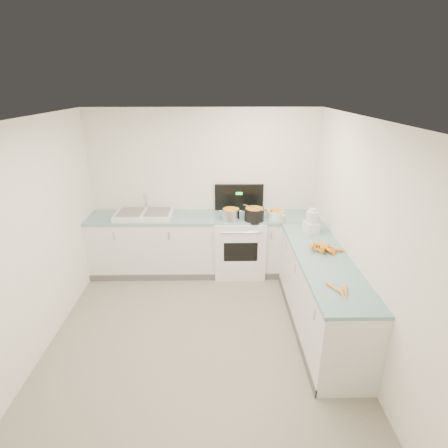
{
  "coord_description": "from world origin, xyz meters",
  "views": [
    {
      "loc": [
        0.23,
        -3.27,
        2.81
      ],
      "look_at": [
        0.3,
        1.1,
        1.05
      ],
      "focal_mm": 28.0,
      "sensor_mm": 36.0,
      "label": 1
    }
  ],
  "objects_px": {
    "spice_jar": "(284,219)",
    "sink": "(144,214)",
    "stove": "(239,244)",
    "steel_pot": "(231,215)",
    "extract_bottle": "(271,216)",
    "mixing_bowl": "(275,214)",
    "food_processor": "(311,222)",
    "black_pot": "(254,215)"
  },
  "relations": [
    {
      "from": "black_pot",
      "to": "spice_jar",
      "type": "bearing_deg",
      "value": -9.23
    },
    {
      "from": "black_pot",
      "to": "extract_bottle",
      "type": "bearing_deg",
      "value": 9.35
    },
    {
      "from": "black_pot",
      "to": "spice_jar",
      "type": "height_order",
      "value": "black_pot"
    },
    {
      "from": "stove",
      "to": "spice_jar",
      "type": "height_order",
      "value": "stove"
    },
    {
      "from": "sink",
      "to": "black_pot",
      "type": "height_order",
      "value": "sink"
    },
    {
      "from": "sink",
      "to": "mixing_bowl",
      "type": "distance_m",
      "value": 1.98
    },
    {
      "from": "extract_bottle",
      "to": "spice_jar",
      "type": "xyz_separation_m",
      "value": [
        0.16,
        -0.11,
        -0.01
      ]
    },
    {
      "from": "stove",
      "to": "mixing_bowl",
      "type": "bearing_deg",
      "value": -7.93
    },
    {
      "from": "stove",
      "to": "sink",
      "type": "relative_size",
      "value": 1.58
    },
    {
      "from": "mixing_bowl",
      "to": "extract_bottle",
      "type": "height_order",
      "value": "mixing_bowl"
    },
    {
      "from": "sink",
      "to": "mixing_bowl",
      "type": "relative_size",
      "value": 3.44
    },
    {
      "from": "black_pot",
      "to": "extract_bottle",
      "type": "xyz_separation_m",
      "value": [
        0.26,
        0.04,
        -0.03
      ]
    },
    {
      "from": "sink",
      "to": "steel_pot",
      "type": "height_order",
      "value": "sink"
    },
    {
      "from": "sink",
      "to": "spice_jar",
      "type": "height_order",
      "value": "sink"
    },
    {
      "from": "extract_bottle",
      "to": "food_processor",
      "type": "xyz_separation_m",
      "value": [
        0.46,
        -0.51,
        0.09
      ]
    },
    {
      "from": "black_pot",
      "to": "stove",
      "type": "bearing_deg",
      "value": 140.0
    },
    {
      "from": "spice_jar",
      "to": "food_processor",
      "type": "distance_m",
      "value": 0.51
    },
    {
      "from": "steel_pot",
      "to": "extract_bottle",
      "type": "relative_size",
      "value": 2.36
    },
    {
      "from": "spice_jar",
      "to": "sink",
      "type": "bearing_deg",
      "value": 173.07
    },
    {
      "from": "steel_pot",
      "to": "mixing_bowl",
      "type": "xyz_separation_m",
      "value": [
        0.67,
        0.08,
        -0.02
      ]
    },
    {
      "from": "food_processor",
      "to": "mixing_bowl",
      "type": "bearing_deg",
      "value": 125.35
    },
    {
      "from": "extract_bottle",
      "to": "food_processor",
      "type": "height_order",
      "value": "food_processor"
    },
    {
      "from": "sink",
      "to": "food_processor",
      "type": "height_order",
      "value": "food_processor"
    },
    {
      "from": "stove",
      "to": "extract_bottle",
      "type": "xyz_separation_m",
      "value": [
        0.46,
        -0.12,
        0.52
      ]
    },
    {
      "from": "steel_pot",
      "to": "mixing_bowl",
      "type": "relative_size",
      "value": 1.03
    },
    {
      "from": "steel_pot",
      "to": "extract_bottle",
      "type": "height_order",
      "value": "steel_pot"
    },
    {
      "from": "stove",
      "to": "mixing_bowl",
      "type": "distance_m",
      "value": 0.74
    },
    {
      "from": "stove",
      "to": "mixing_bowl",
      "type": "relative_size",
      "value": 5.45
    },
    {
      "from": "spice_jar",
      "to": "black_pot",
      "type": "bearing_deg",
      "value": 170.77
    },
    {
      "from": "mixing_bowl",
      "to": "food_processor",
      "type": "bearing_deg",
      "value": -54.65
    },
    {
      "from": "black_pot",
      "to": "mixing_bowl",
      "type": "xyz_separation_m",
      "value": [
        0.33,
        0.09,
        -0.02
      ]
    },
    {
      "from": "steel_pot",
      "to": "sink",
      "type": "bearing_deg",
      "value": 172.67
    },
    {
      "from": "sink",
      "to": "extract_bottle",
      "type": "relative_size",
      "value": 7.87
    },
    {
      "from": "sink",
      "to": "steel_pot",
      "type": "bearing_deg",
      "value": -7.33
    },
    {
      "from": "food_processor",
      "to": "spice_jar",
      "type": "bearing_deg",
      "value": 127.05
    },
    {
      "from": "stove",
      "to": "steel_pot",
      "type": "bearing_deg",
      "value": -133.32
    },
    {
      "from": "steel_pot",
      "to": "mixing_bowl",
      "type": "height_order",
      "value": "steel_pot"
    },
    {
      "from": "stove",
      "to": "food_processor",
      "type": "bearing_deg",
      "value": -34.44
    },
    {
      "from": "mixing_bowl",
      "to": "spice_jar",
      "type": "bearing_deg",
      "value": -59.1
    },
    {
      "from": "stove",
      "to": "black_pot",
      "type": "bearing_deg",
      "value": -40.0
    },
    {
      "from": "stove",
      "to": "spice_jar",
      "type": "xyz_separation_m",
      "value": [
        0.62,
        -0.24,
        0.51
      ]
    },
    {
      "from": "sink",
      "to": "extract_bottle",
      "type": "bearing_deg",
      "value": -4.19
    }
  ]
}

